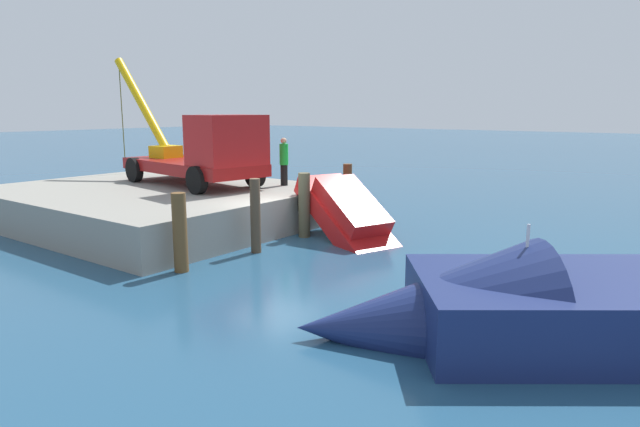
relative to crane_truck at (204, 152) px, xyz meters
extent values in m
plane|color=navy|center=(4.72, -1.30, -2.64)|extent=(200.00, 200.00, 0.00)
cube|color=gray|center=(-1.36, -1.30, -1.98)|extent=(11.53, 9.63, 1.31)
cube|color=maroon|center=(-0.88, 0.14, -0.60)|extent=(7.03, 3.55, 0.45)
cube|color=#AF1919|center=(1.51, -0.23, 0.53)|extent=(2.23, 2.72, 1.80)
cylinder|color=black|center=(1.63, 1.06, -0.82)|extent=(1.03, 0.45, 1.00)
cylinder|color=black|center=(1.25, -1.49, -0.82)|extent=(1.03, 0.45, 1.00)
cylinder|color=black|center=(-3.02, 1.76, -0.82)|extent=(1.03, 0.45, 1.00)
cylinder|color=black|center=(-3.40, -0.78, -0.82)|extent=(1.03, 0.45, 1.00)
cylinder|color=#E5B20C|center=(-4.69, 0.66, 1.90)|extent=(3.93, 0.84, 4.01)
cube|color=#E5B20C|center=(-2.88, 0.44, -0.12)|extent=(1.00, 1.00, 0.50)
cylinder|color=#4C4C19|center=(-6.50, 0.89, 1.29)|extent=(0.04, 0.04, 4.98)
cylinder|color=black|center=(2.19, 2.12, -0.92)|extent=(0.28, 0.28, 0.81)
cylinder|color=green|center=(2.19, 2.12, -0.10)|extent=(0.34, 0.34, 0.81)
sphere|color=tan|center=(2.19, 2.12, 0.42)|extent=(0.24, 0.24, 0.24)
cube|color=red|center=(6.39, 0.55, -2.08)|extent=(4.76, 3.24, 2.87)
cube|color=red|center=(6.46, 0.52, -1.46)|extent=(2.95, 2.37, 1.76)
cylinder|color=black|center=(7.90, 0.92, -3.17)|extent=(0.89, 0.52, 0.87)
cylinder|color=black|center=(7.26, -0.74, -3.17)|extent=(0.89, 0.52, 0.87)
cylinder|color=black|center=(5.22, 1.95, -1.55)|extent=(0.89, 0.52, 0.87)
cylinder|color=black|center=(4.58, 0.29, -1.55)|extent=(0.89, 0.52, 0.87)
cone|color=navy|center=(11.93, -5.47, -2.39)|extent=(5.63, 5.40, 3.36)
cylinder|color=silver|center=(13.49, -4.31, -0.91)|extent=(0.06, 0.06, 1.00)
cylinder|color=brown|center=(4.81, -5.18, -1.57)|extent=(0.38, 0.38, 2.12)
cylinder|color=#4F3D2B|center=(5.01, -2.50, -1.51)|extent=(0.31, 0.31, 2.24)
cylinder|color=#4C4732|center=(4.88, 0.01, -1.55)|extent=(0.40, 0.40, 2.18)
cylinder|color=brown|center=(4.91, 2.54, -1.49)|extent=(0.33, 0.33, 2.28)
camera|label=1|loc=(16.36, -14.40, 1.63)|focal=31.23mm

